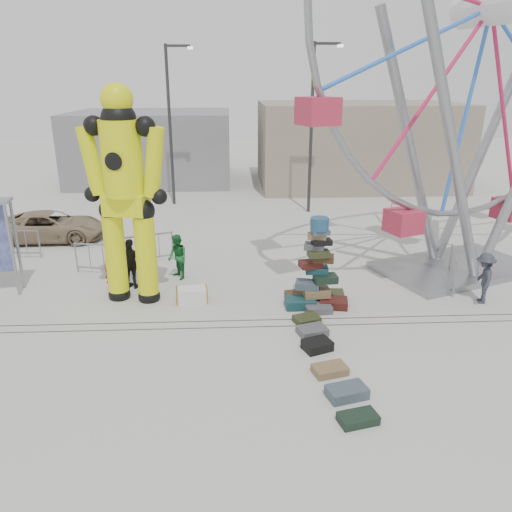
{
  "coord_description": "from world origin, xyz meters",
  "views": [
    {
      "loc": [
        -0.9,
        -11.53,
        6.39
      ],
      "look_at": [
        -0.22,
        2.09,
        1.52
      ],
      "focal_mm": 35.0,
      "sensor_mm": 36.0,
      "label": 1
    }
  ],
  "objects_px": {
    "lamp_post_left": "(171,118)",
    "pedestrian_red": "(113,268)",
    "pedestrian_grey": "(484,278)",
    "parked_suv": "(50,226)",
    "lamp_post_right": "(314,121)",
    "steamer_trunk": "(192,295)",
    "pedestrian_green": "(177,257)",
    "suitcase_tower": "(316,281)",
    "barricade_wheel_back": "(410,218)",
    "crash_test_dummy": "(125,189)",
    "ferris_wheel": "(486,47)",
    "barricade_dummy_b": "(103,259)",
    "barricade_wheel_front": "(452,269)",
    "barricade_dummy_c": "(146,249)",
    "pedestrian_black": "(131,264)",
    "barricade_dummy_a": "(13,244)"
  },
  "relations": [
    {
      "from": "crash_test_dummy",
      "to": "barricade_wheel_back",
      "type": "height_order",
      "value": "crash_test_dummy"
    },
    {
      "from": "barricade_dummy_b",
      "to": "pedestrian_black",
      "type": "bearing_deg",
      "value": -35.53
    },
    {
      "from": "pedestrian_grey",
      "to": "barricade_wheel_back",
      "type": "bearing_deg",
      "value": -166.44
    },
    {
      "from": "barricade_dummy_b",
      "to": "barricade_wheel_back",
      "type": "bearing_deg",
      "value": 32.31
    },
    {
      "from": "crash_test_dummy",
      "to": "pedestrian_green",
      "type": "distance_m",
      "value": 3.33
    },
    {
      "from": "barricade_dummy_b",
      "to": "parked_suv",
      "type": "distance_m",
      "value": 4.99
    },
    {
      "from": "suitcase_tower",
      "to": "crash_test_dummy",
      "type": "relative_size",
      "value": 0.41
    },
    {
      "from": "barricade_dummy_b",
      "to": "lamp_post_right",
      "type": "bearing_deg",
      "value": 55.95
    },
    {
      "from": "barricade_dummy_b",
      "to": "suitcase_tower",
      "type": "bearing_deg",
      "value": -10.51
    },
    {
      "from": "crash_test_dummy",
      "to": "parked_suv",
      "type": "height_order",
      "value": "crash_test_dummy"
    },
    {
      "from": "barricade_dummy_b",
      "to": "barricade_wheel_front",
      "type": "height_order",
      "value": "same"
    },
    {
      "from": "pedestrian_red",
      "to": "pedestrian_grey",
      "type": "bearing_deg",
      "value": -42.06
    },
    {
      "from": "crash_test_dummy",
      "to": "barricade_wheel_back",
      "type": "relative_size",
      "value": 3.25
    },
    {
      "from": "lamp_post_right",
      "to": "barricade_wheel_back",
      "type": "height_order",
      "value": "lamp_post_right"
    },
    {
      "from": "lamp_post_left",
      "to": "pedestrian_red",
      "type": "bearing_deg",
      "value": -93.79
    },
    {
      "from": "pedestrian_grey",
      "to": "suitcase_tower",
      "type": "bearing_deg",
      "value": -74.61
    },
    {
      "from": "crash_test_dummy",
      "to": "barricade_dummy_c",
      "type": "relative_size",
      "value": 3.25
    },
    {
      "from": "steamer_trunk",
      "to": "pedestrian_grey",
      "type": "relative_size",
      "value": 0.6
    },
    {
      "from": "pedestrian_red",
      "to": "pedestrian_black",
      "type": "xyz_separation_m",
      "value": [
        0.55,
        0.19,
        0.06
      ]
    },
    {
      "from": "parked_suv",
      "to": "steamer_trunk",
      "type": "bearing_deg",
      "value": -137.68
    },
    {
      "from": "parked_suv",
      "to": "ferris_wheel",
      "type": "bearing_deg",
      "value": -107.67
    },
    {
      "from": "suitcase_tower",
      "to": "barricade_dummy_a",
      "type": "xyz_separation_m",
      "value": [
        -10.7,
        4.69,
        -0.2
      ]
    },
    {
      "from": "pedestrian_grey",
      "to": "parked_suv",
      "type": "distance_m",
      "value": 16.5
    },
    {
      "from": "suitcase_tower",
      "to": "pedestrian_black",
      "type": "bearing_deg",
      "value": 167.11
    },
    {
      "from": "steamer_trunk",
      "to": "barricade_dummy_c",
      "type": "xyz_separation_m",
      "value": [
        -1.91,
        3.48,
        0.33
      ]
    },
    {
      "from": "crash_test_dummy",
      "to": "pedestrian_grey",
      "type": "xyz_separation_m",
      "value": [
        10.5,
        -0.76,
        -2.65
      ]
    },
    {
      "from": "pedestrian_green",
      "to": "parked_suv",
      "type": "bearing_deg",
      "value": -160.2
    },
    {
      "from": "barricade_dummy_c",
      "to": "barricade_dummy_b",
      "type": "bearing_deg",
      "value": -163.33
    },
    {
      "from": "parked_suv",
      "to": "lamp_post_left",
      "type": "bearing_deg",
      "value": -38.05
    },
    {
      "from": "barricade_wheel_front",
      "to": "pedestrian_grey",
      "type": "relative_size",
      "value": 1.28
    },
    {
      "from": "barricade_dummy_a",
      "to": "pedestrian_red",
      "type": "height_order",
      "value": "pedestrian_red"
    },
    {
      "from": "barricade_dummy_a",
      "to": "suitcase_tower",
      "type": "bearing_deg",
      "value": -19.85
    },
    {
      "from": "lamp_post_left",
      "to": "pedestrian_red",
      "type": "height_order",
      "value": "lamp_post_left"
    },
    {
      "from": "parked_suv",
      "to": "pedestrian_red",
      "type": "bearing_deg",
      "value": -147.47
    },
    {
      "from": "lamp_post_right",
      "to": "steamer_trunk",
      "type": "bearing_deg",
      "value": -116.18
    },
    {
      "from": "suitcase_tower",
      "to": "lamp_post_left",
      "type": "bearing_deg",
      "value": 114.86
    },
    {
      "from": "lamp_post_left",
      "to": "suitcase_tower",
      "type": "bearing_deg",
      "value": -67.21
    },
    {
      "from": "pedestrian_black",
      "to": "lamp_post_left",
      "type": "bearing_deg",
      "value": -71.17
    },
    {
      "from": "crash_test_dummy",
      "to": "pedestrian_green",
      "type": "bearing_deg",
      "value": 65.36
    },
    {
      "from": "parked_suv",
      "to": "barricade_wheel_back",
      "type": "bearing_deg",
      "value": -89.64
    },
    {
      "from": "lamp_post_right",
      "to": "crash_test_dummy",
      "type": "xyz_separation_m",
      "value": [
        -7.03,
        -10.37,
        -1.05
      ]
    },
    {
      "from": "pedestrian_green",
      "to": "steamer_trunk",
      "type": "bearing_deg",
      "value": -14.64
    },
    {
      "from": "pedestrian_grey",
      "to": "parked_suv",
      "type": "xyz_separation_m",
      "value": [
        -15.01,
        6.86,
        -0.17
      ]
    },
    {
      "from": "crash_test_dummy",
      "to": "pedestrian_black",
      "type": "distance_m",
      "value": 2.76
    },
    {
      "from": "crash_test_dummy",
      "to": "pedestrian_red",
      "type": "bearing_deg",
      "value": 149.69
    },
    {
      "from": "crash_test_dummy",
      "to": "barricade_wheel_front",
      "type": "distance_m",
      "value": 10.58
    },
    {
      "from": "suitcase_tower",
      "to": "barricade_wheel_front",
      "type": "xyz_separation_m",
      "value": [
        4.67,
        1.25,
        -0.2
      ]
    },
    {
      "from": "barricade_wheel_back",
      "to": "pedestrian_green",
      "type": "bearing_deg",
      "value": -100.3
    },
    {
      "from": "pedestrian_green",
      "to": "suitcase_tower",
      "type": "bearing_deg",
      "value": 30.47
    },
    {
      "from": "barricade_wheel_front",
      "to": "suitcase_tower",
      "type": "bearing_deg",
      "value": 124.57
    }
  ]
}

